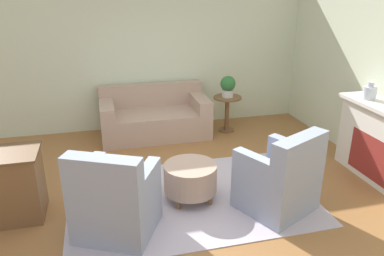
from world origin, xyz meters
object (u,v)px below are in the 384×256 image
Objects in this scene: armchair_right at (280,180)px; couch at (154,118)px; vase_mantel_near at (370,92)px; side_table at (227,108)px; potted_plant_on_side_table at (228,86)px; ottoman_table at (190,178)px; armchair_left at (115,202)px.

couch is at bearing 111.19° from armchair_right.
vase_mantel_near reaches higher than armchair_right.
side_table is 1.73× the size of potted_plant_on_side_table.
ottoman_table is at bearing -174.66° from vase_mantel_near.
side_table is at bearing 126.47° from vase_mantel_near.
couch is 1.45m from potted_plant_on_side_table.
ottoman_table is at bearing -87.48° from couch.
potted_plant_on_side_table is (0.00, 0.00, 0.42)m from side_table.
armchair_right is (1.94, 0.00, 0.00)m from armchair_left.
armchair_right is at bearing -26.74° from ottoman_table.
side_table is (1.33, -0.14, 0.13)m from couch.
couch is at bearing 143.22° from vase_mantel_near.
side_table is at bearing 50.46° from armchair_left.
vase_mantel_near is (3.60, 0.74, 0.77)m from armchair_left.
side_table is (1.23, 2.16, 0.14)m from ottoman_table.
side_table is at bearing 0.00° from potted_plant_on_side_table.
armchair_right is at bearing -95.37° from side_table.
armchair_right is 1.56× the size of ottoman_table.
armchair_left is 1.56× the size of ottoman_table.
ottoman_table is 2.79× the size of vase_mantel_near.
armchair_left is at bearing -168.37° from vase_mantel_near.
ottoman_table is (0.10, -2.30, -0.02)m from couch.
couch is 2.30m from ottoman_table.
armchair_left is at bearing 180.00° from armchair_right.
couch is 1.82× the size of armchair_right.
armchair_right reaches higher than couch.
potted_plant_on_side_table is (1.33, -0.14, 0.55)m from couch.
potted_plant_on_side_table is at bearing 50.46° from armchair_left.
side_table is at bearing 84.63° from armchair_right.
potted_plant_on_side_table reaches higher than ottoman_table.
vase_mantel_near is at bearing 5.34° from ottoman_table.
armchair_right is 2.70m from potted_plant_on_side_table.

